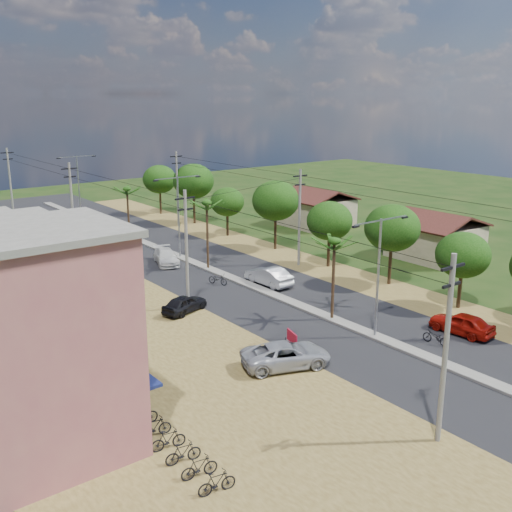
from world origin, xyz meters
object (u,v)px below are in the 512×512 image
(car_red_near, at_px, (462,324))
(car_white_far, at_px, (166,257))
(car_silver_mid, at_px, (269,276))
(moto_rider_east, at_px, (436,338))
(car_parked_dark, at_px, (185,304))
(parked_scooter_row, at_px, (148,422))
(car_parked_silver, at_px, (286,355))
(roadside_sign, at_px, (292,340))

(car_red_near, distance_m, car_white_far, 27.99)
(car_silver_mid, xyz_separation_m, moto_rider_east, (0.67, -16.20, -0.28))
(car_parked_dark, xyz_separation_m, moto_rider_east, (9.67, -14.87, -0.16))
(car_parked_dark, bearing_deg, moto_rider_east, -164.69)
(car_red_near, bearing_deg, car_silver_mid, -83.15)
(car_red_near, distance_m, parked_scooter_row, 22.31)
(car_parked_dark, relative_size, moto_rider_east, 2.05)
(car_silver_mid, height_order, parked_scooter_row, car_silver_mid)
(parked_scooter_row, bearing_deg, car_white_far, 58.87)
(car_silver_mid, bearing_deg, parked_scooter_row, 35.43)
(car_parked_silver, distance_m, roadside_sign, 2.68)
(car_silver_mid, bearing_deg, moto_rider_east, 90.88)
(car_silver_mid, height_order, roadside_sign, car_silver_mid)
(car_red_near, bearing_deg, parked_scooter_row, -10.79)
(car_red_near, relative_size, car_silver_mid, 0.93)
(car_parked_silver, xyz_separation_m, car_parked_dark, (0.00, 11.46, -0.09))
(car_white_far, bearing_deg, roadside_sign, -80.05)
(car_parked_silver, relative_size, moto_rider_east, 2.85)
(moto_rider_east, distance_m, roadside_sign, 9.25)
(car_silver_mid, relative_size, parked_scooter_row, 0.37)
(car_red_near, xyz_separation_m, car_white_far, (-7.13, 27.07, -0.06))
(moto_rider_east, bearing_deg, parked_scooter_row, -13.20)
(roadside_sign, bearing_deg, car_white_far, 97.48)
(car_parked_dark, bearing_deg, roadside_sign, 173.95)
(moto_rider_east, xyz_separation_m, roadside_sign, (-7.67, 5.18, 0.08))
(car_red_near, xyz_separation_m, car_parked_silver, (-12.50, 3.36, 0.00))
(moto_rider_east, height_order, roadside_sign, roadside_sign)
(car_parked_dark, bearing_deg, car_white_far, -41.40)
(car_white_far, distance_m, car_parked_silver, 24.31)
(car_white_far, relative_size, moto_rider_east, 2.51)
(car_red_near, distance_m, car_silver_mid, 16.53)
(moto_rider_east, distance_m, parked_scooter_row, 19.49)
(car_silver_mid, bearing_deg, car_red_near, 100.74)
(car_parked_dark, distance_m, moto_rider_east, 17.74)
(car_parked_silver, height_order, roadside_sign, car_parked_silver)
(car_red_near, height_order, car_parked_dark, car_red_near)
(car_silver_mid, height_order, car_parked_dark, car_silver_mid)
(moto_rider_east, relative_size, parked_scooter_row, 0.15)
(car_silver_mid, bearing_deg, car_white_far, -73.11)
(car_white_far, distance_m, roadside_sign, 22.20)
(car_white_far, bearing_deg, car_parked_silver, -84.08)
(car_red_near, relative_size, parked_scooter_row, 0.35)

